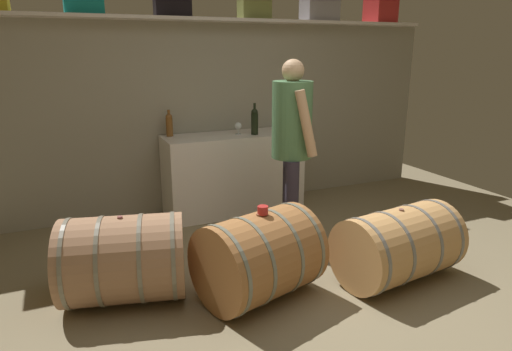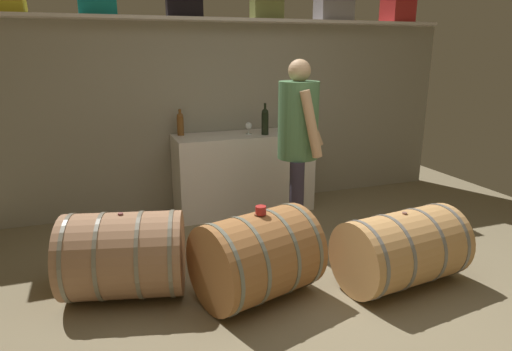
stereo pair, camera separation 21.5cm
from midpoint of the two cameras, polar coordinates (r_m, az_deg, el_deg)
The scene contains 17 objects.
ground_plane at distance 3.71m, azimuth 2.80°, elevation -12.37°, with size 6.66×8.22×0.02m, color #827557.
back_wall_panel at distance 5.08m, azimuth -6.62°, elevation 7.36°, with size 5.46×0.10×2.02m, color gray.
high_shelf_board at distance 4.90m, azimuth -6.46°, elevation 19.07°, with size 5.02×0.40×0.03m, color silver.
toolcase_black at distance 4.79m, azimuth -11.99°, elevation 20.71°, with size 0.35×0.24×0.27m, color black.
toolcase_olive at distance 5.05m, azimuth -1.53°, elevation 20.59°, with size 0.31×0.24×0.24m, color olive.
toolcase_grey at distance 5.41m, azimuth 6.90°, elevation 20.78°, with size 0.38×0.28×0.35m, color gray.
toolcase_red at distance 5.88m, azimuth 14.51°, elevation 19.78°, with size 0.31×0.29×0.31m, color red.
work_cabinet at distance 4.93m, azimuth -4.15°, elevation 0.30°, with size 1.49×0.54×0.86m, color white.
wine_bottle_clear at distance 4.90m, azimuth 3.91°, elevation 6.83°, with size 0.07×0.07×0.29m.
wine_bottle_dark at distance 4.78m, azimuth -1.47°, elevation 6.96°, with size 0.08×0.08×0.33m.
wine_bottle_amber at distance 4.79m, azimuth -12.25°, elevation 6.38°, with size 0.07×0.07×0.28m.
wine_glass at distance 4.82m, azimuth -3.57°, elevation 6.26°, with size 0.08×0.08×0.13m.
wine_barrel_near at distance 3.23m, azimuth -1.57°, elevation -10.30°, with size 0.94×0.83×0.64m.
wine_barrel_far at distance 3.37m, azimuth -18.30°, elevation -10.10°, with size 0.96×0.80×0.64m.
wine_barrel_flank at distance 3.62m, azimuth 16.01°, elevation -8.51°, with size 1.00×0.68×0.58m.
tasting_cup at distance 3.11m, azimuth -1.11°, elevation -4.45°, with size 0.08×0.08×0.06m, color red.
winemaker_pouring at distance 3.97m, azimuth 3.11°, elevation 5.31°, with size 0.50×0.55×1.66m.
Camera 1 is at (-1.58, -2.26, 1.73)m, focal length 31.43 mm.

